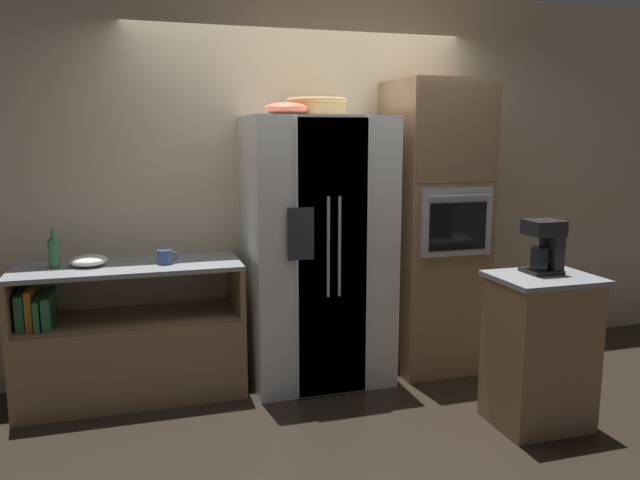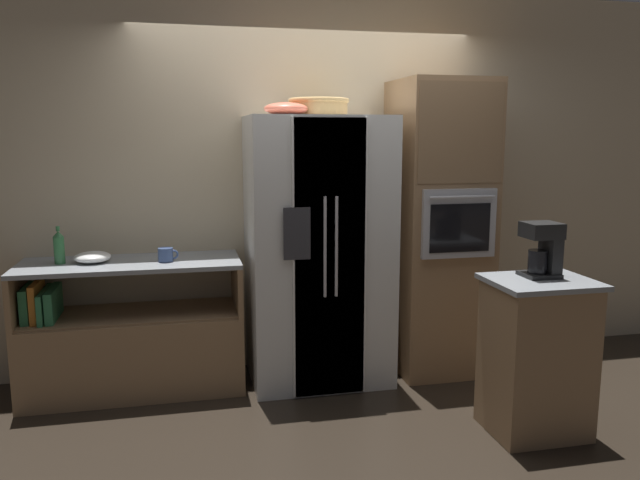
% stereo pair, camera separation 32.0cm
% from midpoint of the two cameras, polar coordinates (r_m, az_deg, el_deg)
% --- Properties ---
extents(ground_plane, '(20.00, 20.00, 0.00)m').
position_cam_midpoint_polar(ground_plane, '(4.58, -2.17, -12.83)').
color(ground_plane, black).
extents(wall_back, '(12.00, 0.06, 2.80)m').
position_cam_midpoint_polar(wall_back, '(4.70, -3.75, 5.35)').
color(wall_back, beige).
rests_on(wall_back, ground_plane).
extents(counter_left, '(1.46, 0.59, 0.91)m').
position_cam_midpoint_polar(counter_left, '(4.48, -18.99, -9.42)').
color(counter_left, '#93704C').
rests_on(counter_left, ground_plane).
extents(refrigerator, '(0.97, 0.74, 1.88)m').
position_cam_midpoint_polar(refrigerator, '(4.39, -2.32, -1.03)').
color(refrigerator, silver).
rests_on(refrigerator, ground_plane).
extents(wall_oven, '(0.65, 0.73, 2.13)m').
position_cam_midpoint_polar(wall_oven, '(4.70, 8.41, 1.21)').
color(wall_oven, '#93704C').
rests_on(wall_oven, ground_plane).
extents(island_counter, '(0.59, 0.49, 0.93)m').
position_cam_midpoint_polar(island_counter, '(3.98, 17.27, -9.64)').
color(island_counter, '#93704C').
rests_on(island_counter, ground_plane).
extents(wicker_basket, '(0.42, 0.42, 0.12)m').
position_cam_midpoint_polar(wicker_basket, '(4.42, -2.42, 12.11)').
color(wicker_basket, tan).
rests_on(wicker_basket, refrigerator).
extents(fruit_bowl, '(0.29, 0.29, 0.08)m').
position_cam_midpoint_polar(fruit_bowl, '(4.21, -5.34, 11.87)').
color(fruit_bowl, '#DB664C').
rests_on(fruit_bowl, refrigerator).
extents(bottle_tall, '(0.07, 0.07, 0.25)m').
position_cam_midpoint_polar(bottle_tall, '(4.38, -25.12, -0.91)').
color(bottle_tall, '#33723F').
rests_on(bottle_tall, counter_left).
extents(mug, '(0.14, 0.10, 0.09)m').
position_cam_midpoint_polar(mug, '(4.26, -16.08, -1.52)').
color(mug, '#384C7A').
rests_on(mug, counter_left).
extents(mixing_bowl, '(0.24, 0.24, 0.07)m').
position_cam_midpoint_polar(mixing_bowl, '(4.36, -22.39, -1.76)').
color(mixing_bowl, white).
rests_on(mixing_bowl, counter_left).
extents(coffee_maker, '(0.20, 0.19, 0.32)m').
position_cam_midpoint_polar(coffee_maker, '(3.90, 17.79, -0.38)').
color(coffee_maker, black).
rests_on(coffee_maker, island_counter).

